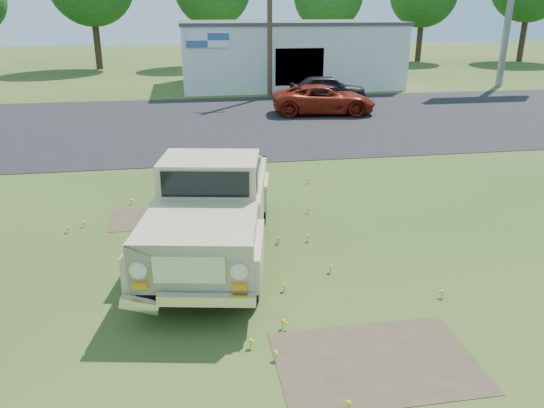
# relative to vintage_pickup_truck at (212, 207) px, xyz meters

# --- Properties ---
(ground) EXTENTS (140.00, 140.00, 0.00)m
(ground) POSITION_rel_vintage_pickup_truck_xyz_m (0.67, -1.10, -1.09)
(ground) COLOR #2C4716
(ground) RESTS_ON ground
(asphalt_lot) EXTENTS (90.00, 14.00, 0.02)m
(asphalt_lot) POSITION_rel_vintage_pickup_truck_xyz_m (0.67, 13.90, -1.09)
(asphalt_lot) COLOR black
(asphalt_lot) RESTS_ON ground
(dirt_patch_a) EXTENTS (3.00, 2.00, 0.01)m
(dirt_patch_a) POSITION_rel_vintage_pickup_truck_xyz_m (2.17, -4.10, -1.09)
(dirt_patch_a) COLOR #443924
(dirt_patch_a) RESTS_ON ground
(dirt_patch_b) EXTENTS (2.20, 1.60, 0.01)m
(dirt_patch_b) POSITION_rel_vintage_pickup_truck_xyz_m (-1.33, 2.40, -1.09)
(dirt_patch_b) COLOR #443924
(dirt_patch_b) RESTS_ON ground
(commercial_building) EXTENTS (14.20, 8.20, 4.15)m
(commercial_building) POSITION_rel_vintage_pickup_truck_xyz_m (6.67, 25.89, 1.01)
(commercial_building) COLOR silver
(commercial_building) RESTS_ON ground
(utility_pole_mid) EXTENTS (1.60, 0.30, 9.00)m
(utility_pole_mid) POSITION_rel_vintage_pickup_truck_xyz_m (4.67, 20.90, 3.51)
(utility_pole_mid) COLOR #412B1E
(utility_pole_mid) RESTS_ON ground
(vintage_pickup_truck) EXTENTS (3.42, 6.34, 2.18)m
(vintage_pickup_truck) POSITION_rel_vintage_pickup_truck_xyz_m (0.00, 0.00, 0.00)
(vintage_pickup_truck) COLOR tan
(vintage_pickup_truck) RESTS_ON ground
(red_pickup) EXTENTS (5.31, 2.95, 1.41)m
(red_pickup) POSITION_rel_vintage_pickup_truck_xyz_m (6.45, 15.19, -0.39)
(red_pickup) COLOR maroon
(red_pickup) RESTS_ON ground
(dark_sedan) EXTENTS (4.36, 1.91, 1.46)m
(dark_sedan) POSITION_rel_vintage_pickup_truck_xyz_m (7.59, 18.75, -0.36)
(dark_sedan) COLOR black
(dark_sedan) RESTS_ON ground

